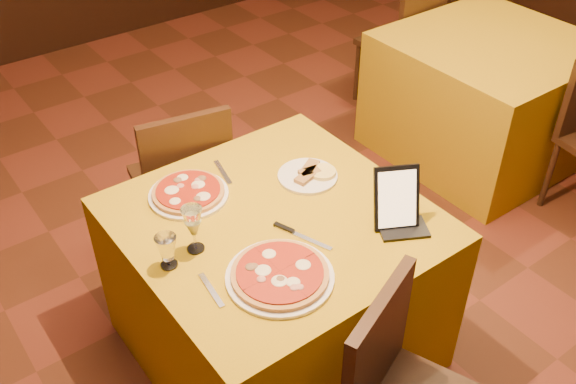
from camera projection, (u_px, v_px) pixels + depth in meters
floor at (362, 282)px, 3.22m from camera, size 6.00×7.00×0.01m
main_table at (276, 286)px, 2.67m from camera, size 1.10×1.10×0.75m
side_table at (485, 98)px, 3.94m from camera, size 1.10×1.10×0.75m
chair_main_far at (180, 179)px, 3.13m from camera, size 0.46×0.46×0.91m
chair_side_far at (397, 42)px, 4.38m from camera, size 0.37×0.37×0.91m
pizza_near at (280, 275)px, 2.18m from camera, size 0.37×0.37×0.03m
pizza_far at (188, 193)px, 2.54m from camera, size 0.32×0.32×0.03m
cutlet_dish at (308, 175)px, 2.64m from camera, size 0.25×0.25×0.03m
wine_glass at (194, 229)px, 2.24m from camera, size 0.07×0.07×0.19m
water_glass at (167, 252)px, 2.20m from camera, size 0.10×0.10×0.13m
tablet at (397, 198)px, 2.35m from camera, size 0.19×0.17×0.23m
knife at (303, 237)px, 2.35m from camera, size 0.10×0.23×0.01m
fork_near at (211, 290)px, 2.14m from camera, size 0.04×0.18×0.01m
fork_far at (223, 172)px, 2.67m from camera, size 0.06×0.18×0.01m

